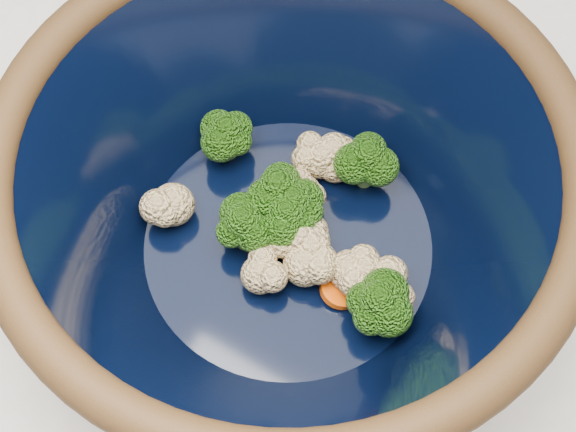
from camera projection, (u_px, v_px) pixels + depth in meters
The scene contains 4 objects.
ground at pixel (307, 428), 1.47m from camera, with size 3.00×3.00×0.00m, color #9E7A54.
counter at pixel (314, 347), 1.07m from camera, with size 1.20×1.20×0.90m, color silver.
mixing_bowl at pixel (288, 205), 0.55m from camera, with size 0.47×0.47×0.17m.
vegetable_pile at pixel (297, 214), 0.58m from camera, with size 0.21×0.15×0.06m.
Camera 1 is at (0.16, -0.32, 1.48)m, focal length 50.00 mm.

